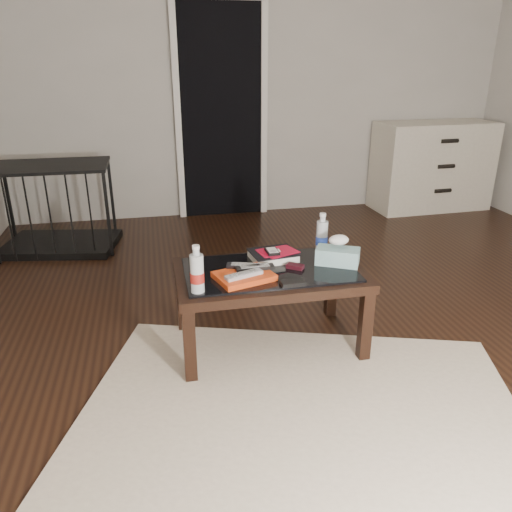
# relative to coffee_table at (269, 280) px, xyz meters

# --- Properties ---
(ground) EXTENTS (5.00, 5.00, 0.00)m
(ground) POSITION_rel_coffee_table_xyz_m (0.52, 0.10, -0.40)
(ground) COLOR black
(ground) RESTS_ON ground
(room_shell) EXTENTS (5.00, 5.00, 5.00)m
(room_shell) POSITION_rel_coffee_table_xyz_m (0.52, 0.10, 1.22)
(room_shell) COLOR #BCB6AD
(room_shell) RESTS_ON ground
(doorway) EXTENTS (0.90, 0.08, 2.07)m
(doorway) POSITION_rel_coffee_table_xyz_m (0.12, 2.57, 0.63)
(doorway) COLOR black
(doorway) RESTS_ON ground
(coffee_table) EXTENTS (1.00, 0.60, 0.46)m
(coffee_table) POSITION_rel_coffee_table_xyz_m (0.00, 0.00, 0.00)
(coffee_table) COLOR black
(coffee_table) RESTS_ON ground
(rug) EXTENTS (2.37, 2.04, 0.01)m
(rug) POSITION_rel_coffee_table_xyz_m (-0.01, -0.66, -0.39)
(rug) COLOR beige
(rug) RESTS_ON ground
(dresser) EXTENTS (1.22, 0.56, 0.90)m
(dresser) POSITION_rel_coffee_table_xyz_m (2.31, 2.33, 0.05)
(dresser) COLOR beige
(dresser) RESTS_ON ground
(pet_crate) EXTENTS (0.99, 0.75, 0.71)m
(pet_crate) POSITION_rel_coffee_table_xyz_m (-1.38, 1.86, -0.17)
(pet_crate) COLOR black
(pet_crate) RESTS_ON ground
(magazines) EXTENTS (0.33, 0.28, 0.03)m
(magazines) POSITION_rel_coffee_table_xyz_m (-0.16, -0.10, 0.08)
(magazines) COLOR red
(magazines) RESTS_ON coffee_table
(remote_silver) EXTENTS (0.21, 0.11, 0.02)m
(remote_silver) POSITION_rel_coffee_table_xyz_m (-0.16, -0.14, 0.11)
(remote_silver) COLOR #A2A2A6
(remote_silver) RESTS_ON magazines
(remote_black_front) EXTENTS (0.20, 0.06, 0.02)m
(remote_black_front) POSITION_rel_coffee_table_xyz_m (-0.09, -0.06, 0.11)
(remote_black_front) COLOR black
(remote_black_front) RESTS_ON magazines
(remote_black_back) EXTENTS (0.21, 0.11, 0.02)m
(remote_black_back) POSITION_rel_coffee_table_xyz_m (-0.13, -0.03, 0.11)
(remote_black_back) COLOR black
(remote_black_back) RESTS_ON magazines
(textbook) EXTENTS (0.27, 0.23, 0.05)m
(textbook) POSITION_rel_coffee_table_xyz_m (0.05, 0.12, 0.09)
(textbook) COLOR black
(textbook) RESTS_ON coffee_table
(dvd_mailers) EXTENTS (0.21, 0.17, 0.01)m
(dvd_mailers) POSITION_rel_coffee_table_xyz_m (0.06, 0.12, 0.11)
(dvd_mailers) COLOR #AC0B26
(dvd_mailers) RESTS_ON textbook
(ipod) EXTENTS (0.07, 0.11, 0.02)m
(ipod) POSITION_rel_coffee_table_xyz_m (0.04, 0.10, 0.12)
(ipod) COLOR black
(ipod) RESTS_ON dvd_mailers
(flip_phone) EXTENTS (0.10, 0.09, 0.02)m
(flip_phone) POSITION_rel_coffee_table_xyz_m (0.14, -0.02, 0.08)
(flip_phone) COLOR black
(flip_phone) RESTS_ON coffee_table
(wallet) EXTENTS (0.12, 0.07, 0.02)m
(wallet) POSITION_rel_coffee_table_xyz_m (0.07, -0.22, 0.07)
(wallet) COLOR black
(wallet) RESTS_ON coffee_table
(water_bottle_left) EXTENTS (0.07, 0.07, 0.24)m
(water_bottle_left) POSITION_rel_coffee_table_xyz_m (-0.40, -0.20, 0.18)
(water_bottle_left) COLOR silver
(water_bottle_left) RESTS_ON coffee_table
(water_bottle_right) EXTENTS (0.08, 0.08, 0.24)m
(water_bottle_right) POSITION_rel_coffee_table_xyz_m (0.35, 0.17, 0.18)
(water_bottle_right) COLOR #B8BFC3
(water_bottle_right) RESTS_ON coffee_table
(tissue_box) EXTENTS (0.26, 0.21, 0.09)m
(tissue_box) POSITION_rel_coffee_table_xyz_m (0.38, -0.01, 0.11)
(tissue_box) COLOR #227180
(tissue_box) RESTS_ON coffee_table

